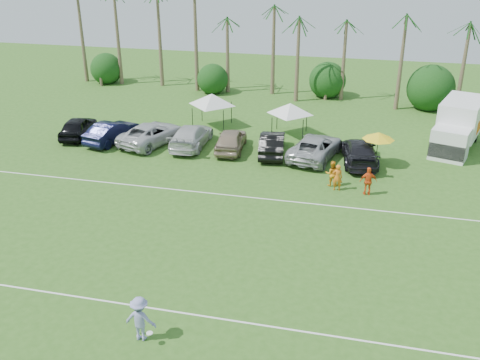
# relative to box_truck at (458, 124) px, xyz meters

# --- Properties ---
(ground) EXTENTS (120.00, 120.00, 0.00)m
(ground) POSITION_rel_box_truck_xyz_m (-17.16, -26.45, -1.97)
(ground) COLOR #305D1B
(ground) RESTS_ON ground
(field_lines) EXTENTS (80.00, 12.10, 0.01)m
(field_lines) POSITION_rel_box_truck_xyz_m (-17.16, -18.45, -1.96)
(field_lines) COLOR white
(field_lines) RESTS_ON ground
(palm_tree_0) EXTENTS (2.40, 2.40, 8.90)m
(palm_tree_0) POSITION_rel_box_truck_xyz_m (-39.16, 11.55, 5.51)
(palm_tree_0) COLOR brown
(palm_tree_0) RESTS_ON ground
(palm_tree_1) EXTENTS (2.40, 2.40, 9.90)m
(palm_tree_1) POSITION_rel_box_truck_xyz_m (-34.16, 11.55, 6.39)
(palm_tree_1) COLOR brown
(palm_tree_1) RESTS_ON ground
(palm_tree_2) EXTENTS (2.40, 2.40, 10.90)m
(palm_tree_2) POSITION_rel_box_truck_xyz_m (-29.16, 11.55, 7.25)
(palm_tree_2) COLOR brown
(palm_tree_2) RESTS_ON ground
(palm_tree_4) EXTENTS (2.40, 2.40, 8.90)m
(palm_tree_4) POSITION_rel_box_truck_xyz_m (-21.16, 11.55, 5.51)
(palm_tree_4) COLOR brown
(palm_tree_4) RESTS_ON ground
(palm_tree_5) EXTENTS (2.40, 2.40, 9.90)m
(palm_tree_5) POSITION_rel_box_truck_xyz_m (-17.16, 11.55, 6.39)
(palm_tree_5) COLOR brown
(palm_tree_5) RESTS_ON ground
(palm_tree_6) EXTENTS (2.40, 2.40, 10.90)m
(palm_tree_6) POSITION_rel_box_truck_xyz_m (-13.16, 11.55, 7.25)
(palm_tree_6) COLOR brown
(palm_tree_6) RESTS_ON ground
(palm_tree_8) EXTENTS (2.40, 2.40, 8.90)m
(palm_tree_8) POSITION_rel_box_truck_xyz_m (-4.16, 11.55, 5.51)
(palm_tree_8) COLOR brown
(palm_tree_8) RESTS_ON ground
(palm_tree_9) EXTENTS (2.40, 2.40, 9.90)m
(palm_tree_9) POSITION_rel_box_truck_xyz_m (0.84, 11.55, 6.39)
(palm_tree_9) COLOR brown
(palm_tree_9) RESTS_ON ground
(bush_tree_0) EXTENTS (4.00, 4.00, 4.00)m
(bush_tree_0) POSITION_rel_box_truck_xyz_m (-36.16, 12.55, -0.17)
(bush_tree_0) COLOR brown
(bush_tree_0) RESTS_ON ground
(bush_tree_1) EXTENTS (4.00, 4.00, 4.00)m
(bush_tree_1) POSITION_rel_box_truck_xyz_m (-23.16, 12.55, -0.17)
(bush_tree_1) COLOR brown
(bush_tree_1) RESTS_ON ground
(bush_tree_2) EXTENTS (4.00, 4.00, 4.00)m
(bush_tree_2) POSITION_rel_box_truck_xyz_m (-11.16, 12.55, -0.17)
(bush_tree_2) COLOR brown
(bush_tree_2) RESTS_ON ground
(bush_tree_3) EXTENTS (4.00, 4.00, 4.00)m
(bush_tree_3) POSITION_rel_box_truck_xyz_m (-1.16, 12.55, -0.17)
(bush_tree_3) COLOR brown
(bush_tree_3) RESTS_ON ground
(sideline_player_a) EXTENTS (0.71, 0.52, 1.80)m
(sideline_player_a) POSITION_rel_box_truck_xyz_m (-8.54, -10.04, -1.07)
(sideline_player_a) COLOR orange
(sideline_player_a) RESTS_ON ground
(sideline_player_b) EXTENTS (0.96, 0.81, 1.75)m
(sideline_player_b) POSITION_rel_box_truck_xyz_m (-8.94, -9.42, -1.09)
(sideline_player_b) COLOR orange
(sideline_player_b) RESTS_ON ground
(sideline_player_c) EXTENTS (1.17, 0.65, 1.88)m
(sideline_player_c) POSITION_rel_box_truck_xyz_m (-6.57, -10.30, -1.03)
(sideline_player_c) COLOR #E95519
(sideline_player_c) RESTS_ON ground
(box_truck) EXTENTS (4.72, 7.61, 3.68)m
(box_truck) POSITION_rel_box_truck_xyz_m (0.00, 0.00, 0.00)
(box_truck) COLOR white
(box_truck) RESTS_ON ground
(canopy_tent_left) EXTENTS (4.25, 4.25, 3.44)m
(canopy_tent_left) POSITION_rel_box_truck_xyz_m (-20.07, 0.66, 0.98)
(canopy_tent_left) COLOR black
(canopy_tent_left) RESTS_ON ground
(canopy_tent_right) EXTENTS (3.96, 3.96, 3.21)m
(canopy_tent_right) POSITION_rel_box_truck_xyz_m (-13.17, 0.01, 0.78)
(canopy_tent_right) COLOR black
(canopy_tent_right) RESTS_ON ground
(market_umbrella) EXTENTS (2.30, 2.30, 2.56)m
(market_umbrella) POSITION_rel_box_truck_xyz_m (-6.06, -5.21, 0.33)
(market_umbrella) COLOR black
(market_umbrella) RESTS_ON ground
(frisbee_player) EXTENTS (1.30, 0.79, 2.01)m
(frisbee_player) POSITION_rel_box_truck_xyz_m (-15.34, -26.40, -0.96)
(frisbee_player) COLOR #898DC3
(frisbee_player) RESTS_ON ground
(parked_car_0) EXTENTS (2.85, 5.31, 1.72)m
(parked_car_0) POSITION_rel_box_truck_xyz_m (-30.15, -4.49, -1.11)
(parked_car_0) COLOR black
(parked_car_0) RESTS_ON ground
(parked_car_1) EXTENTS (2.99, 5.49, 1.72)m
(parked_car_1) POSITION_rel_box_truck_xyz_m (-26.88, -4.98, -1.11)
(parked_car_1) COLOR black
(parked_car_1) RESTS_ON ground
(parked_car_2) EXTENTS (4.51, 6.74, 1.72)m
(parked_car_2) POSITION_rel_box_truck_xyz_m (-23.61, -4.62, -1.11)
(parked_car_2) COLOR #B6B7B9
(parked_car_2) RESTS_ON ground
(parked_car_3) EXTENTS (2.52, 5.96, 1.72)m
(parked_car_3) POSITION_rel_box_truck_xyz_m (-20.34, -4.45, -1.11)
(parked_car_3) COLOR silver
(parked_car_3) RESTS_ON ground
(parked_car_4) EXTENTS (2.41, 5.18, 1.72)m
(parked_car_4) POSITION_rel_box_truck_xyz_m (-17.07, -4.60, -1.11)
(parked_car_4) COLOR gray
(parked_car_4) RESTS_ON ground
(parked_car_5) EXTENTS (2.46, 5.40, 1.72)m
(parked_car_5) POSITION_rel_box_truck_xyz_m (-13.80, -4.66, -1.11)
(parked_car_5) COLOR black
(parked_car_5) RESTS_ON ground
(parked_car_6) EXTENTS (4.10, 6.64, 1.72)m
(parked_car_6) POSITION_rel_box_truck_xyz_m (-10.53, -4.69, -1.11)
(parked_car_6) COLOR #A0A1A4
(parked_car_6) RESTS_ON ground
(parked_car_7) EXTENTS (3.11, 6.17, 1.72)m
(parked_car_7) POSITION_rel_box_truck_xyz_m (-7.26, -4.92, -1.11)
(parked_car_7) COLOR black
(parked_car_7) RESTS_ON ground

